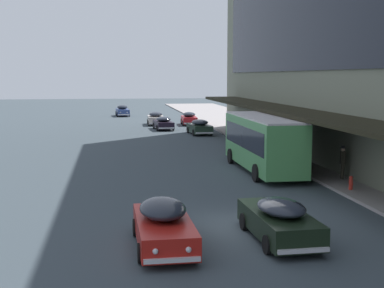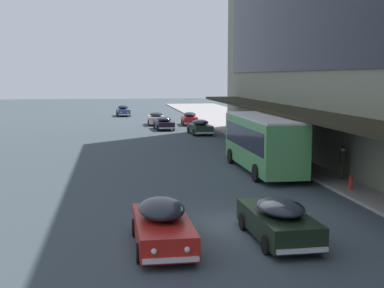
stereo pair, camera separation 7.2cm
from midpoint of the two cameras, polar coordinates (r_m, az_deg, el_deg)
ground at (r=21.25m, az=5.72°, el=-8.68°), size 240.00×240.00×0.00m
transit_bus_kerbside_front at (r=32.81m, az=7.48°, el=0.41°), size 2.71×9.88×3.40m
sedan_trailing_near at (r=79.13m, az=-7.45°, el=3.55°), size 2.05×4.69×1.62m
sedan_second_mid at (r=18.50m, az=-3.18°, el=-8.52°), size 1.98×4.92×1.63m
sedan_far_back at (r=53.63m, az=0.77°, el=1.83°), size 2.13×4.67×1.51m
sedan_lead_mid at (r=19.42m, az=9.17°, el=-7.96°), size 2.04×4.88×1.51m
sedan_oncoming_rear at (r=58.51m, az=-3.11°, el=2.24°), size 2.08×4.55×1.44m
sedan_lead_near at (r=64.39m, az=-3.93°, el=2.74°), size 2.08×4.51×1.56m
sedan_trailing_mid at (r=64.18m, az=-0.35°, el=2.74°), size 1.97×4.39×1.55m
pedestrian_at_kerb at (r=30.69m, az=15.71°, el=-1.72°), size 0.33×0.60×1.86m
fire_hydrant at (r=28.07m, az=16.52°, el=-3.99°), size 0.20×0.40×0.70m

